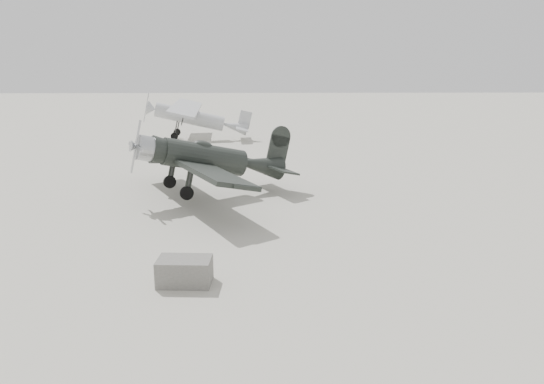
# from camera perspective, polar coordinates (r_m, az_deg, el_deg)

# --- Properties ---
(ground) EXTENTS (160.00, 160.00, 0.00)m
(ground) POSITION_cam_1_polar(r_m,az_deg,el_deg) (17.66, 2.84, -7.06)
(ground) COLOR #A09D8E
(ground) RESTS_ON ground
(lowwing_monoplane) EXTENTS (8.35, 10.33, 3.47)m
(lowwing_monoplane) POSITION_cam_1_polar(r_m,az_deg,el_deg) (24.69, -6.57, 3.54)
(lowwing_monoplane) COLOR black
(lowwing_monoplane) RESTS_ON ground
(highwing_monoplane) EXTENTS (8.10, 11.42, 3.24)m
(highwing_monoplane) POSITION_cam_1_polar(r_m,az_deg,el_deg) (42.12, -8.38, 8.25)
(highwing_monoplane) COLOR #9B9EA0
(highwing_monoplane) RESTS_ON ground
(equipment_block) EXTENTS (1.60, 1.05, 0.77)m
(equipment_block) POSITION_cam_1_polar(r_m,az_deg,el_deg) (15.79, -9.39, -8.41)
(equipment_block) COLOR #5E5D57
(equipment_block) RESTS_ON ground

